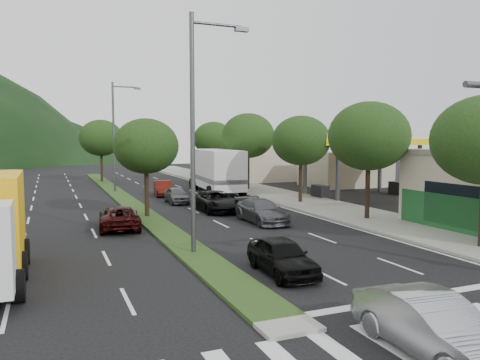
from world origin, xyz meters
name	(u,v)px	position (x,y,z in m)	size (l,w,h in m)	color
ground	(280,323)	(0.00, 0.00, 0.00)	(160.00, 160.00, 0.00)	black
sidewalk_right	(276,195)	(12.50, 25.00, 0.07)	(5.00, 90.00, 0.15)	gray
median	(123,198)	(0.00, 28.00, 0.06)	(1.60, 56.00, 0.12)	#203D16
crosswalk	(321,354)	(0.00, -2.00, 0.01)	(19.00, 2.20, 0.01)	silver
gas_canopy	(362,142)	(19.00, 22.00, 4.65)	(12.20, 8.20, 5.25)	silver
bldg_right_far	(259,157)	(19.50, 44.00, 2.60)	(10.00, 16.00, 5.20)	#BCAE95
tree_r_b	(369,136)	(12.00, 12.00, 5.04)	(4.80, 4.80, 6.94)	black
tree_r_c	(301,141)	(12.00, 20.00, 4.75)	(4.40, 4.40, 6.48)	black
tree_r_d	(248,136)	(12.00, 30.00, 5.18)	(5.00, 5.00, 7.17)	black
tree_r_e	(214,139)	(12.00, 40.00, 4.89)	(4.60, 4.60, 6.71)	black
tree_med_near	(146,146)	(0.00, 18.00, 4.43)	(4.00, 4.00, 6.02)	black
tree_med_far	(101,138)	(0.00, 44.00, 5.01)	(4.80, 4.80, 6.94)	black
streetlight_near	(197,122)	(0.21, 8.00, 5.58)	(2.60, 0.25, 10.00)	#47494C
streetlight_mid	(116,131)	(0.21, 33.00, 5.58)	(2.60, 0.25, 10.00)	#47494C
sedan_silver	(432,326)	(2.25, -3.00, 0.70)	(1.48, 4.23, 1.40)	#9C9FA3
suv_maroon	(119,217)	(-2.10, 14.97, 0.63)	(2.09, 4.53, 1.26)	black
car_queue_a	(282,256)	(2.12, 4.00, 0.66)	(1.55, 3.86, 1.32)	black
car_queue_b	(262,211)	(5.88, 13.80, 0.67)	(1.88, 4.63, 1.34)	#494A4E
car_queue_c	(163,188)	(3.50, 28.80, 0.65)	(1.37, 3.94, 1.30)	#51150D
car_queue_d	(216,201)	(4.81, 18.80, 0.69)	(2.28, 4.94, 1.37)	black
car_queue_e	(177,195)	(3.40, 23.80, 0.61)	(1.45, 3.60, 1.23)	#515156
motorhome	(216,170)	(8.58, 29.50, 2.08)	(4.04, 10.40, 3.90)	white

